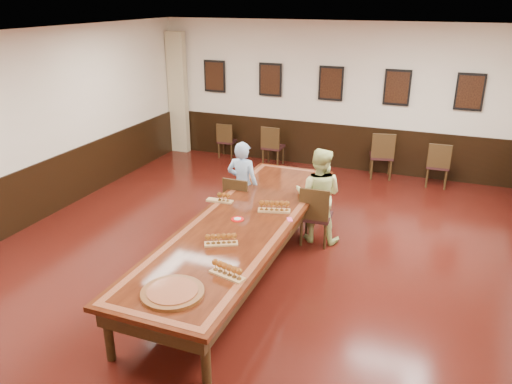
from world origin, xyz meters
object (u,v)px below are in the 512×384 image
at_px(conference_table, 243,230).
at_px(spare_chair_c, 382,154).
at_px(spare_chair_b, 273,145).
at_px(spare_chair_a, 227,140).
at_px(spare_chair_d, 438,164).
at_px(chair_woman, 316,214).
at_px(person_man, 243,185).
at_px(person_woman, 318,195).
at_px(carved_platter, 173,293).
at_px(chair_man, 240,202).

bearing_deg(conference_table, spare_chair_c, 75.06).
bearing_deg(spare_chair_b, spare_chair_c, -177.01).
relative_size(spare_chair_a, spare_chair_d, 0.90).
distance_m(chair_woman, spare_chair_b, 3.93).
distance_m(spare_chair_d, person_man, 4.39).
bearing_deg(conference_table, person_woman, 59.63).
bearing_deg(spare_chair_d, spare_chair_c, -7.91).
distance_m(chair_woman, spare_chair_c, 3.54).
height_order(spare_chair_b, spare_chair_d, spare_chair_d).
relative_size(spare_chair_a, person_man, 0.57).
height_order(spare_chair_a, carved_platter, spare_chair_a).
bearing_deg(chair_man, spare_chair_c, -116.91).
height_order(spare_chair_c, person_woman, person_woman).
relative_size(spare_chair_a, carved_platter, 1.00).
xyz_separation_m(spare_chair_c, conference_table, (-1.25, -4.68, 0.10)).
height_order(chair_woman, carved_platter, chair_woman).
distance_m(chair_woman, conference_table, 1.40).
relative_size(chair_man, spare_chair_b, 0.99).
bearing_deg(spare_chair_d, person_woman, 61.56).
relative_size(chair_man, spare_chair_d, 0.99).
bearing_deg(conference_table, spare_chair_a, 116.99).
bearing_deg(spare_chair_b, spare_chair_a, -8.07).
height_order(person_man, conference_table, person_man).
bearing_deg(spare_chair_c, chair_woman, 70.21).
height_order(chair_woman, spare_chair_a, chair_woman).
height_order(spare_chair_a, spare_chair_d, spare_chair_d).
bearing_deg(chair_woman, spare_chair_a, -51.60).
distance_m(chair_woman, spare_chair_a, 4.83).
relative_size(spare_chair_b, person_woman, 0.61).
distance_m(person_woman, conference_table, 1.49).
height_order(spare_chair_c, carved_platter, spare_chair_c).
relative_size(chair_man, person_woman, 0.61).
distance_m(spare_chair_a, person_woman, 4.76).
xyz_separation_m(person_woman, conference_table, (-0.75, -1.27, -0.15)).
bearing_deg(person_man, spare_chair_a, -60.52).
height_order(spare_chair_d, person_woman, person_woman).
relative_size(chair_man, spare_chair_c, 0.91).
height_order(spare_chair_a, spare_chair_b, spare_chair_b).
relative_size(spare_chair_a, person_woman, 0.55).
height_order(spare_chair_b, person_woman, person_woman).
distance_m(chair_man, chair_woman, 1.33).
height_order(spare_chair_a, spare_chair_c, spare_chair_c).
relative_size(chair_woman, spare_chair_c, 0.96).
distance_m(person_man, conference_table, 1.47).
height_order(spare_chair_b, carved_platter, spare_chair_b).
bearing_deg(spare_chair_b, person_man, 101.66).
distance_m(person_woman, carved_platter, 3.32).
height_order(conference_table, carved_platter, carved_platter).
xyz_separation_m(chair_woman, person_woman, (-0.01, 0.10, 0.28)).
xyz_separation_m(chair_man, spare_chair_b, (-0.61, 3.35, 0.01)).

